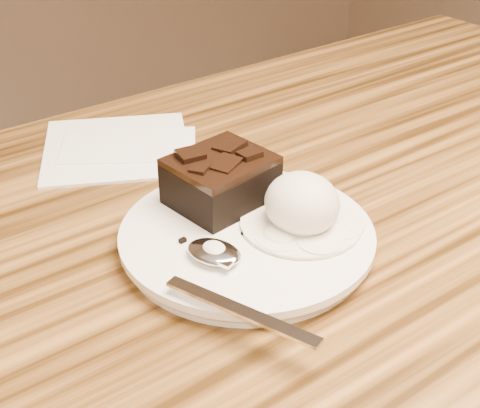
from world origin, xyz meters
TOP-DOWN VIEW (x-y plane):
  - plate at (-0.11, 0.04)m, footprint 0.22×0.22m
  - brownie at (-0.10, 0.09)m, footprint 0.09×0.08m
  - ice_cream_scoop at (-0.06, 0.01)m, footprint 0.06×0.07m
  - melt_puddle at (-0.06, 0.01)m, footprint 0.11×0.11m
  - spoon at (-0.15, 0.02)m, footprint 0.10×0.19m
  - napkin at (-0.11, 0.28)m, footprint 0.21×0.21m
  - crumb_a at (-0.06, 0.03)m, footprint 0.01×0.01m
  - crumb_b at (-0.11, 0.03)m, footprint 0.01×0.01m
  - crumb_c at (-0.16, 0.05)m, footprint 0.01×0.00m

SIDE VIEW (x-z plane):
  - napkin at x=-0.11m, z-range 0.75..0.76m
  - plate at x=-0.11m, z-range 0.75..0.77m
  - melt_puddle at x=-0.06m, z-range 0.77..0.77m
  - crumb_b at x=-0.11m, z-range 0.77..0.77m
  - crumb_a at x=-0.06m, z-range 0.77..0.77m
  - crumb_c at x=-0.16m, z-range 0.77..0.77m
  - spoon at x=-0.15m, z-range 0.77..0.78m
  - brownie at x=-0.10m, z-range 0.77..0.81m
  - ice_cream_scoop at x=-0.06m, z-range 0.76..0.82m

